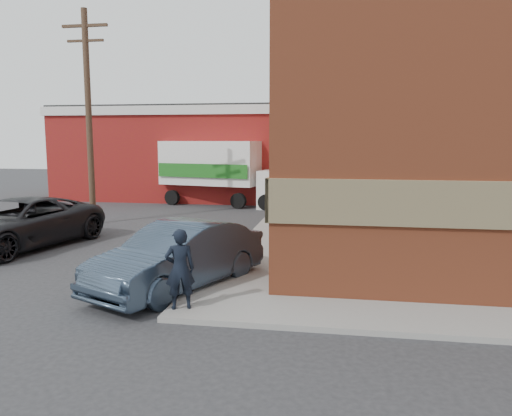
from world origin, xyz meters
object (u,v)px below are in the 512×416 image
at_px(brick_building, 491,111).
at_px(utility_pole, 89,113).
at_px(box_truck, 223,169).
at_px(suv_a, 18,224).
at_px(warehouse, 197,152).
at_px(man, 180,269).
at_px(sedan, 179,256).

bearing_deg(brick_building, utility_pole, 179.98).
distance_m(utility_pole, box_truck, 8.47).
bearing_deg(utility_pole, suv_a, -90.96).
relative_size(brick_building, warehouse, 1.12).
xyz_separation_m(warehouse, suv_a, (-1.58, -15.98, -1.97)).
bearing_deg(man, sedan, -93.64).
bearing_deg(man, box_truck, -102.57).
xyz_separation_m(warehouse, sedan, (5.20, -19.50, -2.00)).
height_order(man, box_truck, box_truck).
distance_m(brick_building, utility_pole, 16.00).
height_order(brick_building, suv_a, brick_building).
bearing_deg(suv_a, brick_building, 29.17).
distance_m(utility_pole, suv_a, 6.33).
bearing_deg(sedan, brick_building, 67.14).
distance_m(warehouse, utility_pole, 11.27).
xyz_separation_m(utility_pole, suv_a, (-0.08, -4.98, -3.90)).
xyz_separation_m(warehouse, utility_pole, (-1.50, -11.00, 1.93)).
distance_m(utility_pole, sedan, 11.52).
xyz_separation_m(brick_building, warehouse, (-14.50, 11.00, -1.87)).
bearing_deg(man, brick_building, -153.38).
bearing_deg(box_truck, utility_pole, -109.00).
bearing_deg(box_truck, suv_a, -97.44).
height_order(brick_building, utility_pole, brick_building).
bearing_deg(sedan, suv_a, 177.27).
height_order(utility_pole, sedan, utility_pole).
bearing_deg(sedan, man, -45.98).
height_order(suv_a, box_truck, box_truck).
bearing_deg(utility_pole, warehouse, 82.23).
xyz_separation_m(brick_building, utility_pole, (-16.00, 0.00, 0.06)).
bearing_deg(utility_pole, brick_building, -0.02).
relative_size(man, box_truck, 0.23).
bearing_deg(box_truck, sedan, -68.30).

